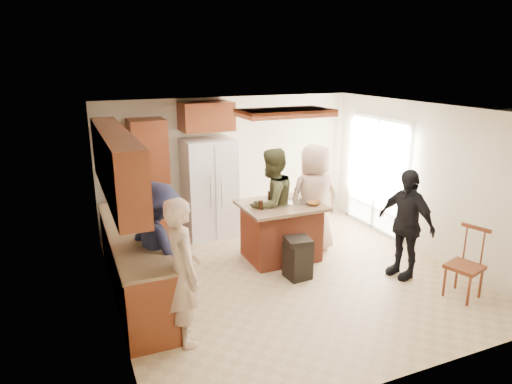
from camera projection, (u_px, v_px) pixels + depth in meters
name	position (u px, v px, depth m)	size (l,w,h in m)	color
room_shell	(436.00, 171.00, 9.77)	(8.00, 5.20, 5.00)	tan
person_front_left	(182.00, 272.00, 5.10)	(0.64, 0.46, 1.74)	tan
person_behind_left	(272.00, 204.00, 7.36)	(0.89, 0.55, 1.82)	#3B3C23
person_behind_right	(314.00, 198.00, 7.62)	(0.90, 0.59, 1.85)	tan
person_side_right	(405.00, 224.00, 6.73)	(0.97, 0.50, 1.66)	black
person_counter	(160.00, 248.00, 5.76)	(1.11, 0.52, 1.72)	#181A31
left_cabinetry	(128.00, 229.00, 6.14)	(0.64, 3.00, 2.30)	maroon
back_wall_units	(164.00, 165.00, 7.96)	(1.80, 0.60, 2.45)	maroon
refrigerator	(210.00, 188.00, 8.32)	(0.90, 0.76, 1.80)	white
kitchen_island	(281.00, 231.00, 7.43)	(1.28, 1.03, 0.93)	brown
island_items	(296.00, 201.00, 7.33)	(1.03, 0.70, 0.15)	silver
trash_bin	(298.00, 258.00, 6.78)	(0.41, 0.41, 0.63)	black
spindle_chair	(465.00, 266.00, 6.20)	(0.52, 0.52, 0.99)	maroon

